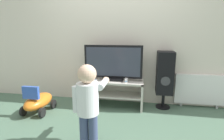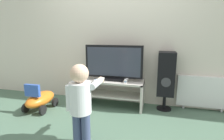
{
  "view_description": "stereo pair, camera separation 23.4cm",
  "coord_description": "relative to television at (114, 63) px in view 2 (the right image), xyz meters",
  "views": [
    {
      "loc": [
        0.5,
        -2.65,
        1.24
      ],
      "look_at": [
        0.0,
        0.12,
        0.66
      ],
      "focal_mm": 28.0,
      "sensor_mm": 36.0,
      "label": 1
    },
    {
      "loc": [
        0.73,
        -2.59,
        1.24
      ],
      "look_at": [
        0.0,
        0.12,
        0.66
      ],
      "focal_mm": 28.0,
      "sensor_mm": 36.0,
      "label": 2
    }
  ],
  "objects": [
    {
      "name": "ride_on_toy",
      "position": [
        -1.14,
        -0.48,
        -0.58
      ],
      "size": [
        0.36,
        0.62,
        0.48
      ],
      "color": "orange",
      "rests_on": "ground_plane"
    },
    {
      "name": "television",
      "position": [
        0.0,
        0.0,
        0.0
      ],
      "size": [
        0.99,
        0.2,
        0.6
      ],
      "color": "black",
      "rests_on": "tv_stand"
    },
    {
      "name": "tv_stand",
      "position": [
        0.0,
        -0.02,
        -0.45
      ],
      "size": [
        1.04,
        0.42,
        0.47
      ],
      "color": "beige",
      "rests_on": "ground_plane"
    },
    {
      "name": "wall_back",
      "position": [
        0.0,
        0.27,
        0.54
      ],
      "size": [
        10.0,
        0.06,
        2.6
      ],
      "color": "silver",
      "rests_on": "ground_plane"
    },
    {
      "name": "ground_plane",
      "position": [
        0.0,
        -0.23,
        -0.76
      ],
      "size": [
        16.0,
        16.0,
        0.0
      ],
      "primitive_type": "plane",
      "color": "#4C6B56"
    },
    {
      "name": "remote_primary",
      "position": [
        -0.28,
        -0.14,
        -0.28
      ],
      "size": [
        0.06,
        0.13,
        0.03
      ],
      "color": "white",
      "rests_on": "tv_stand"
    },
    {
      "name": "game_console",
      "position": [
        0.24,
        -0.09,
        -0.27
      ],
      "size": [
        0.04,
        0.16,
        0.05
      ],
      "color": "white",
      "rests_on": "tv_stand"
    },
    {
      "name": "radiator",
      "position": [
        1.48,
        0.2,
        -0.45
      ],
      "size": [
        0.83,
        0.08,
        0.57
      ],
      "color": "white",
      "rests_on": "ground_plane"
    },
    {
      "name": "speaker_tower",
      "position": [
        0.86,
        0.07,
        -0.16
      ],
      "size": [
        0.27,
        0.31,
        0.97
      ],
      "color": "black",
      "rests_on": "ground_plane"
    },
    {
      "name": "child",
      "position": [
        -0.07,
        -1.15,
        -0.21
      ],
      "size": [
        0.35,
        0.52,
        0.93
      ],
      "color": "#3F4C72",
      "rests_on": "ground_plane"
    }
  ]
}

